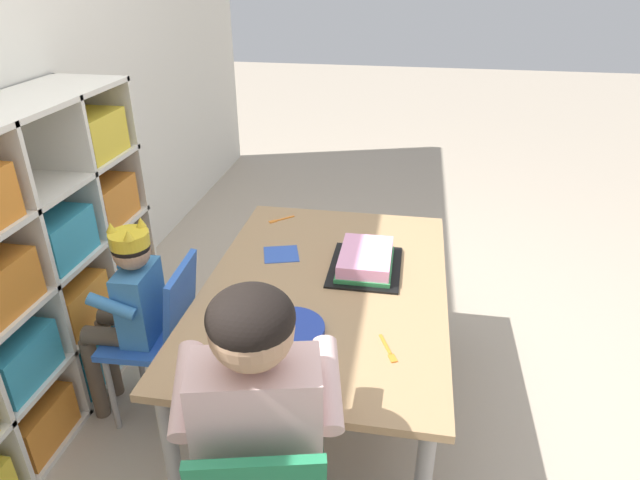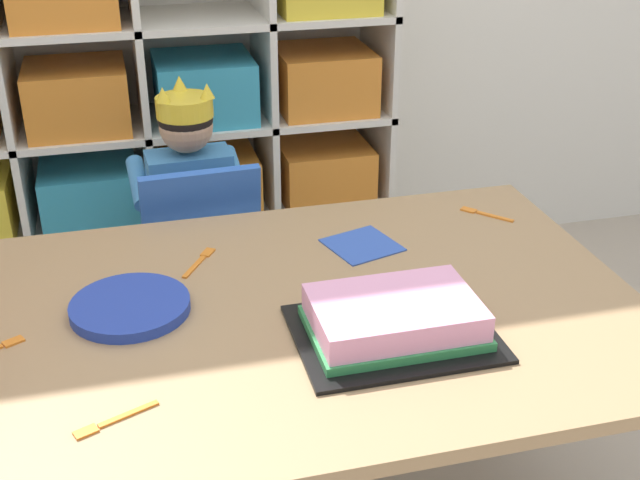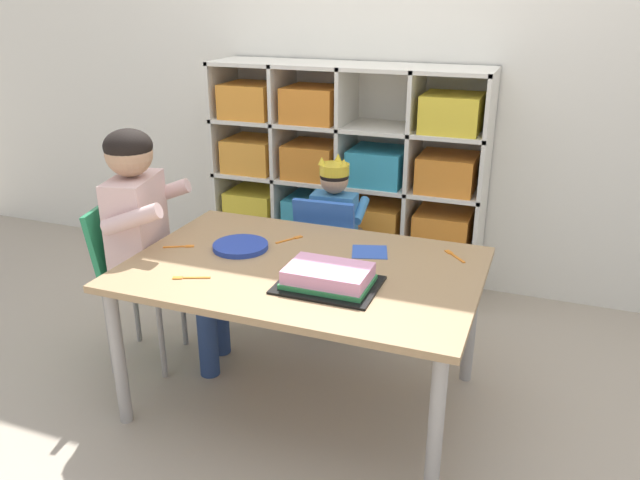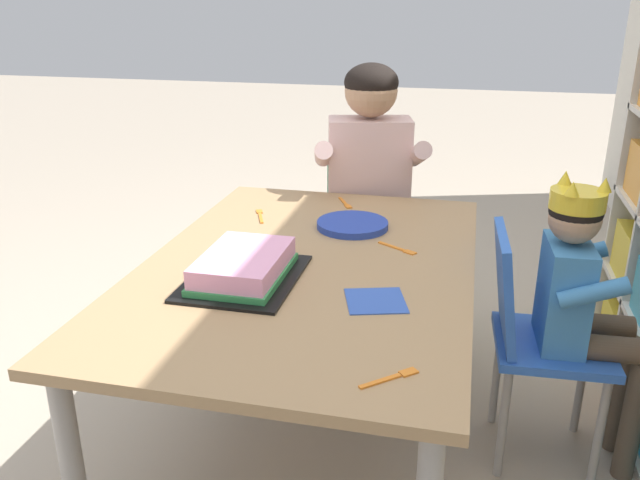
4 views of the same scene
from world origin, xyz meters
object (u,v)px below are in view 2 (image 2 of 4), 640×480
activity_table (295,335)px  fork_near_cake_tray (483,214)px  classroom_chair_blue (200,258)px  paper_plate_stack (130,307)px  child_with_crown (189,196)px  birthday_cake_on_tray (394,321)px  fork_scattered_mid_table (200,261)px  fork_at_table_front_edge (111,421)px

activity_table → fork_near_cake_tray: bearing=29.7°
classroom_chair_blue → paper_plate_stack: size_ratio=3.09×
child_with_crown → fork_near_cake_tray: size_ratio=8.00×
activity_table → paper_plate_stack: paper_plate_stack is taller
birthday_cake_on_tray → fork_scattered_mid_table: bearing=129.5°
child_with_crown → birthday_cake_on_tray: size_ratio=2.42×
birthday_cake_on_tray → fork_scattered_mid_table: birthday_cake_on_tray is taller
classroom_chair_blue → birthday_cake_on_tray: classroom_chair_blue is taller
paper_plate_stack → fork_at_table_front_edge: 0.32m
classroom_chair_blue → fork_scattered_mid_table: (-0.03, -0.38, 0.20)m
child_with_crown → paper_plate_stack: child_with_crown is taller
classroom_chair_blue → birthday_cake_on_tray: bearing=106.6°
fork_near_cake_tray → birthday_cake_on_tray: bearing=-82.3°
classroom_chair_blue → child_with_crown: (-0.01, 0.11, 0.13)m
child_with_crown → fork_at_table_front_edge: size_ratio=6.45×
birthday_cake_on_tray → activity_table: bearing=138.1°
classroom_chair_blue → activity_table: bearing=97.8°
fork_at_table_front_edge → paper_plate_stack: bearing=59.7°
fork_scattered_mid_table → fork_near_cake_tray: (0.66, 0.07, 0.00)m
activity_table → birthday_cake_on_tray: size_ratio=3.74×
classroom_chair_blue → paper_plate_stack: bearing=68.7°
classroom_chair_blue → child_with_crown: 0.17m
paper_plate_stack → fork_near_cake_tray: paper_plate_stack is taller
child_with_crown → fork_scattered_mid_table: bearing=83.9°
paper_plate_stack → child_with_crown: bearing=75.0°
classroom_chair_blue → paper_plate_stack: (-0.18, -0.54, 0.21)m
classroom_chair_blue → fork_near_cake_tray: classroom_chair_blue is taller
activity_table → fork_scattered_mid_table: fork_scattered_mid_table is taller
classroom_chair_blue → child_with_crown: child_with_crown is taller
paper_plate_stack → birthday_cake_on_tray: bearing=-23.9°
child_with_crown → birthday_cake_on_tray: 0.90m
child_with_crown → fork_at_table_front_edge: 1.00m
fork_near_cake_tray → child_with_crown: bearing=-165.8°
birthday_cake_on_tray → fork_scattered_mid_table: (-0.29, 0.36, -0.03)m
classroom_chair_blue → fork_scattered_mid_table: 0.43m
child_with_crown → fork_scattered_mid_table: size_ratio=7.11×
birthday_cake_on_tray → fork_at_table_front_edge: bearing=-166.4°
fork_near_cake_tray → paper_plate_stack: bearing=-115.9°
classroom_chair_blue → fork_scattered_mid_table: size_ratio=5.74×
activity_table → fork_scattered_mid_table: (-0.15, 0.23, 0.06)m
paper_plate_stack → fork_scattered_mid_table: 0.22m
paper_plate_stack → fork_at_table_front_edge: bearing=-98.0°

